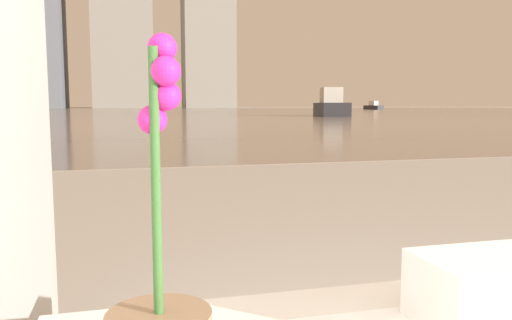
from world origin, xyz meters
The scene contains 5 objects.
towel_stack centered at (-0.11, 0.87, 0.55)m, with size 0.25×0.16×0.12m.
harbor_water centered at (0.00, 62.00, 0.01)m, with size 180.00×110.00×0.01m.
harbor_boat_2 centered at (40.53, 78.39, 0.51)m, with size 2.05×3.99×1.43m.
harbor_boat_4 centered at (13.82, 34.19, 0.74)m, with size 3.14×5.80×2.07m.
skyline_tower_1 centered at (-18.92, 118.00, 22.21)m, with size 11.11×13.65×44.42m.
Camera 1 is at (-0.71, 0.18, 0.86)m, focal length 35.00 mm.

